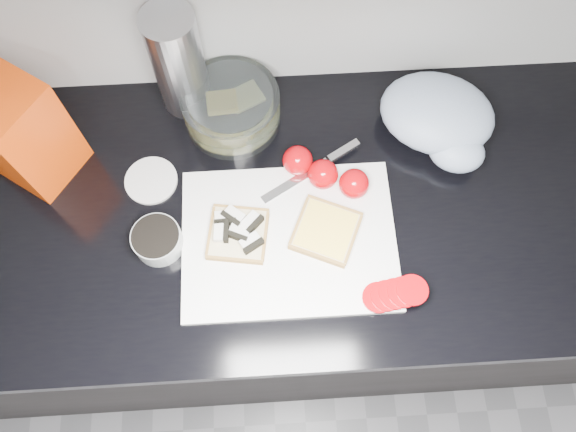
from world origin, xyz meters
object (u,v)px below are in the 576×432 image
object	(u,v)px
bread_bag	(19,132)
steel_canister	(178,63)
glass_bowl	(231,108)
cutting_board	(289,240)

from	to	relation	value
bread_bag	steel_canister	bearing A→B (deg)	59.31
bread_bag	steel_canister	distance (m)	0.32
glass_bowl	bread_bag	world-z (taller)	bread_bag
cutting_board	bread_bag	bearing A→B (deg)	157.55
glass_bowl	steel_canister	distance (m)	0.13
steel_canister	bread_bag	bearing A→B (deg)	-155.46
glass_bowl	steel_canister	xyz separation A→B (m)	(-0.09, 0.05, 0.08)
steel_canister	glass_bowl	bearing A→B (deg)	-30.38
cutting_board	bread_bag	distance (m)	0.53
cutting_board	glass_bowl	size ratio (longest dim) A/B	2.05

